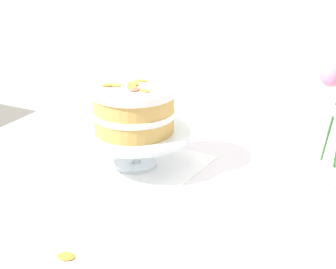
% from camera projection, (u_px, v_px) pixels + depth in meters
% --- Properties ---
extents(dining_table, '(1.40, 1.00, 0.74)m').
position_uv_depth(dining_table, '(188.00, 225.00, 1.23)').
color(dining_table, white).
rests_on(dining_table, ground).
extents(linen_napkin, '(0.35, 0.35, 0.00)m').
position_uv_depth(linen_napkin, '(135.00, 166.00, 1.33)').
color(linen_napkin, white).
rests_on(linen_napkin, dining_table).
extents(cake_stand, '(0.29, 0.29, 0.10)m').
position_uv_depth(cake_stand, '(135.00, 137.00, 1.30)').
color(cake_stand, silver).
rests_on(cake_stand, linen_napkin).
extents(layer_cake, '(0.21, 0.21, 0.12)m').
position_uv_depth(layer_cake, '(134.00, 109.00, 1.27)').
color(layer_cake, tan).
rests_on(layer_cake, cake_stand).
extents(loose_petal_1, '(0.04, 0.03, 0.01)m').
position_uv_depth(loose_petal_1, '(66.00, 256.00, 0.96)').
color(loose_petal_1, orange).
rests_on(loose_petal_1, dining_table).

